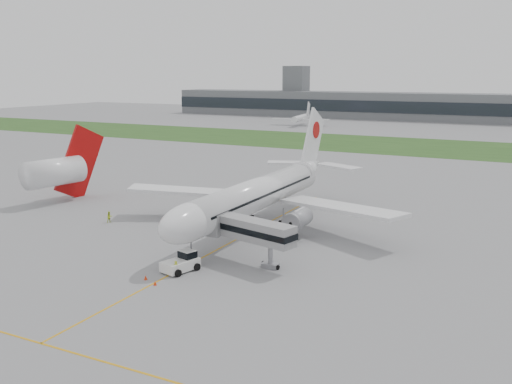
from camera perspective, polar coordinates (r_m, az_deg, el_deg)
The scene contains 14 objects.
ground at distance 87.18m, azimuth -1.05°, elevation -4.29°, with size 600.00×600.00×0.00m, color gray.
apron_markings at distance 82.98m, azimuth -2.67°, elevation -5.14°, with size 70.00×70.00×0.04m, color orange, non-canonical shape.
grass_strip at distance 199.38m, azimuth 15.36°, elevation 4.45°, with size 600.00×50.00×0.02m, color #25491B.
terminal_building at distance 306.85m, azimuth 19.68°, elevation 7.94°, with size 320.00×22.30×14.00m.
control_tower at distance 333.04m, azimuth 4.00°, elevation 7.64°, with size 12.00×12.00×56.00m, color slate, non-canonical shape.
airliner at distance 90.02m, azimuth 0.39°, elevation -0.06°, with size 48.13×53.95×17.88m.
pushback_tug at distance 72.15m, azimuth -7.39°, elevation -6.96°, with size 4.08×5.14×2.37m.
jet_bridge at distance 73.21m, azimuth -0.91°, elevation -3.77°, with size 13.37×5.74×6.11m.
safety_cone_left at distance 69.96m, azimuth -10.98°, elevation -8.39°, with size 0.42×0.42×0.57m, color red.
safety_cone_right at distance 68.05m, azimuth -10.06°, elevation -8.95°, with size 0.40×0.40×0.55m, color red.
ground_crew_near at distance 70.44m, azimuth -8.02°, elevation -7.57°, with size 0.70×0.46×1.91m, color #B9C921.
ground_crew_far at distance 96.89m, azimuth -14.44°, elevation -2.44°, with size 0.92×0.72×1.90m, color #B8D423.
neighbor_aircraft at distance 114.34m, azimuth -19.22°, elevation 2.01°, with size 7.21×18.76×15.14m.
distant_aircraft_left at distance 269.28m, azimuth 4.49°, elevation 6.65°, with size 26.90×23.74×10.29m, color white, non-canonical shape.
Camera 1 is at (39.28, -73.97, 24.22)m, focal length 40.00 mm.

